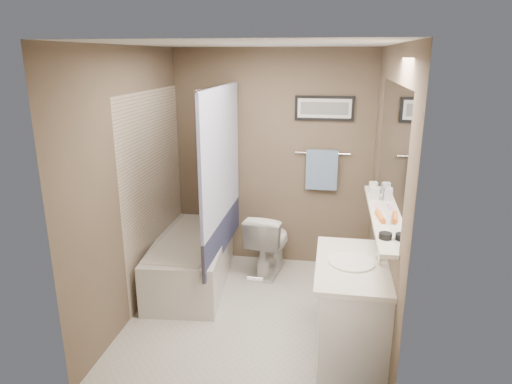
% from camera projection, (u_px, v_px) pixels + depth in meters
% --- Properties ---
extents(ground, '(2.50, 2.50, 0.00)m').
position_uv_depth(ground, '(253.00, 315.00, 4.24)').
color(ground, beige).
rests_on(ground, ground).
extents(ceiling, '(2.20, 2.50, 0.04)m').
position_uv_depth(ceiling, '(253.00, 47.00, 3.55)').
color(ceiling, silver).
rests_on(ceiling, wall_back).
extents(wall_back, '(2.20, 0.04, 2.40)m').
position_uv_depth(wall_back, '(272.00, 160.00, 5.06)').
color(wall_back, brown).
rests_on(wall_back, ground).
extents(wall_front, '(2.20, 0.04, 2.40)m').
position_uv_depth(wall_front, '(218.00, 249.00, 2.73)').
color(wall_front, brown).
rests_on(wall_front, ground).
extents(wall_left, '(0.04, 2.50, 2.40)m').
position_uv_depth(wall_left, '(134.00, 186.00, 4.07)').
color(wall_left, brown).
rests_on(wall_left, ground).
extents(wall_right, '(0.04, 2.50, 2.40)m').
position_uv_depth(wall_right, '(383.00, 198.00, 3.72)').
color(wall_right, brown).
rests_on(wall_right, ground).
extents(tile_surround, '(0.02, 1.55, 2.00)m').
position_uv_depth(tile_surround, '(155.00, 191.00, 4.60)').
color(tile_surround, '#C4AF94').
rests_on(tile_surround, wall_left).
extents(curtain_rod, '(0.02, 1.55, 0.02)m').
position_uv_depth(curtain_rod, '(219.00, 85.00, 4.19)').
color(curtain_rod, silver).
rests_on(curtain_rod, wall_left).
extents(curtain_upper, '(0.03, 1.45, 1.28)m').
position_uv_depth(curtain_upper, '(221.00, 155.00, 4.37)').
color(curtain_upper, white).
rests_on(curtain_upper, curtain_rod).
extents(curtain_lower, '(0.03, 1.45, 0.36)m').
position_uv_depth(curtain_lower, '(223.00, 234.00, 4.61)').
color(curtain_lower, '#2A2E4F').
rests_on(curtain_lower, curtain_rod).
extents(mirror, '(0.02, 1.60, 1.00)m').
position_uv_depth(mirror, '(391.00, 151.00, 3.46)').
color(mirror, silver).
rests_on(mirror, wall_right).
extents(shelf, '(0.12, 1.60, 0.03)m').
position_uv_depth(shelf, '(378.00, 215.00, 3.62)').
color(shelf, silver).
rests_on(shelf, wall_right).
extents(towel_bar, '(0.60, 0.02, 0.02)m').
position_uv_depth(towel_bar, '(322.00, 153.00, 4.92)').
color(towel_bar, silver).
rests_on(towel_bar, wall_back).
extents(towel, '(0.34, 0.05, 0.44)m').
position_uv_depth(towel, '(322.00, 170.00, 4.96)').
color(towel, '#9AC0E1').
rests_on(towel, towel_bar).
extents(art_frame, '(0.62, 0.02, 0.26)m').
position_uv_depth(art_frame, '(324.00, 108.00, 4.80)').
color(art_frame, black).
rests_on(art_frame, wall_back).
extents(art_mat, '(0.56, 0.00, 0.20)m').
position_uv_depth(art_mat, '(324.00, 108.00, 4.79)').
color(art_mat, white).
rests_on(art_mat, art_frame).
extents(art_image, '(0.50, 0.00, 0.13)m').
position_uv_depth(art_image, '(324.00, 108.00, 4.79)').
color(art_image, '#595959').
rests_on(art_image, art_mat).
extents(door, '(0.80, 0.02, 2.00)m').
position_uv_depth(door, '(309.00, 287.00, 2.69)').
color(door, silver).
rests_on(door, wall_front).
extents(door_handle, '(0.10, 0.02, 0.02)m').
position_uv_depth(door_handle, '(255.00, 279.00, 2.79)').
color(door_handle, silver).
rests_on(door_handle, door).
extents(bathtub, '(0.84, 1.56, 0.50)m').
position_uv_depth(bathtub, '(192.00, 260.00, 4.80)').
color(bathtub, silver).
rests_on(bathtub, ground).
extents(tub_rim, '(0.56, 1.36, 0.02)m').
position_uv_depth(tub_rim, '(191.00, 238.00, 4.73)').
color(tub_rim, beige).
rests_on(tub_rim, bathtub).
extents(toilet, '(0.49, 0.74, 0.70)m').
position_uv_depth(toilet, '(269.00, 242.00, 5.00)').
color(toilet, white).
rests_on(toilet, ground).
extents(vanity, '(0.53, 0.92, 0.80)m').
position_uv_depth(vanity, '(351.00, 315.00, 3.50)').
color(vanity, silver).
rests_on(vanity, ground).
extents(countertop, '(0.54, 0.96, 0.04)m').
position_uv_depth(countertop, '(353.00, 266.00, 3.38)').
color(countertop, silver).
rests_on(countertop, vanity).
extents(sink_basin, '(0.34, 0.34, 0.01)m').
position_uv_depth(sink_basin, '(351.00, 262.00, 3.37)').
color(sink_basin, white).
rests_on(sink_basin, countertop).
extents(faucet_spout, '(0.02, 0.02, 0.10)m').
position_uv_depth(faucet_spout, '(380.00, 259.00, 3.33)').
color(faucet_spout, silver).
rests_on(faucet_spout, countertop).
extents(faucet_knob, '(0.05, 0.05, 0.05)m').
position_uv_depth(faucet_knob, '(378.00, 256.00, 3.43)').
color(faucet_knob, white).
rests_on(faucet_knob, countertop).
extents(candle_bowl_near, '(0.09, 0.09, 0.04)m').
position_uv_depth(candle_bowl_near, '(385.00, 236.00, 3.11)').
color(candle_bowl_near, black).
rests_on(candle_bowl_near, shelf).
extents(hair_brush_front, '(0.07, 0.22, 0.04)m').
position_uv_depth(hair_brush_front, '(380.00, 216.00, 3.48)').
color(hair_brush_front, orange).
rests_on(hair_brush_front, shelf).
extents(pink_comb, '(0.03, 0.16, 0.01)m').
position_uv_depth(pink_comb, '(377.00, 206.00, 3.77)').
color(pink_comb, pink).
rests_on(pink_comb, shelf).
extents(glass_jar, '(0.08, 0.08, 0.10)m').
position_uv_depth(glass_jar, '(373.00, 188.00, 4.13)').
color(glass_jar, white).
rests_on(glass_jar, shelf).
extents(soap_bottle, '(0.07, 0.07, 0.16)m').
position_uv_depth(soap_bottle, '(375.00, 190.00, 3.95)').
color(soap_bottle, '#999999').
rests_on(soap_bottle, shelf).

